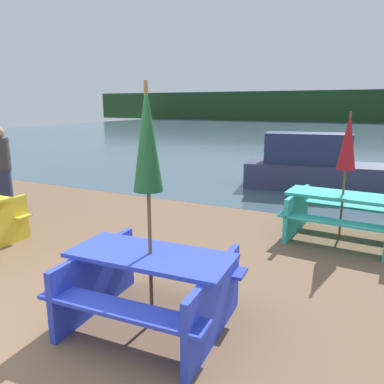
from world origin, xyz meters
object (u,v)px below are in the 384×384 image
(umbrella_darkgreen, at_px, (147,140))
(person, at_px, (3,167))
(umbrella_crimson, at_px, (348,142))
(picnic_table_teal, at_px, (341,212))
(picnic_table_blue, at_px, (151,282))
(boat, at_px, (331,170))

(umbrella_darkgreen, distance_m, person, 5.98)
(umbrella_crimson, xyz_separation_m, person, (-6.83, -1.10, -0.75))
(picnic_table_teal, xyz_separation_m, umbrella_darkgreen, (-1.47, -3.53, 1.42))
(umbrella_darkgreen, bearing_deg, picnic_table_blue, 180.00)
(umbrella_darkgreen, bearing_deg, person, 155.63)
(boat, distance_m, person, 7.99)
(picnic_table_blue, height_order, picnic_table_teal, picnic_table_teal)
(picnic_table_blue, bearing_deg, umbrella_darkgreen, 0.00)
(person, bearing_deg, umbrella_darkgreen, -24.37)
(picnic_table_teal, height_order, umbrella_crimson, umbrella_crimson)
(umbrella_darkgreen, bearing_deg, picnic_table_teal, 67.40)
(boat, bearing_deg, picnic_table_blue, -106.20)
(umbrella_darkgreen, bearing_deg, boat, 83.44)
(picnic_table_teal, relative_size, person, 1.06)
(umbrella_darkgreen, height_order, person, umbrella_darkgreen)
(umbrella_crimson, height_order, person, umbrella_crimson)
(picnic_table_teal, bearing_deg, umbrella_crimson, -116.57)
(person, bearing_deg, picnic_table_blue, -24.37)
(umbrella_darkgreen, bearing_deg, umbrella_crimson, 67.40)
(picnic_table_blue, height_order, umbrella_darkgreen, umbrella_darkgreen)
(picnic_table_blue, distance_m, picnic_table_teal, 3.83)
(umbrella_crimson, relative_size, umbrella_darkgreen, 0.87)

